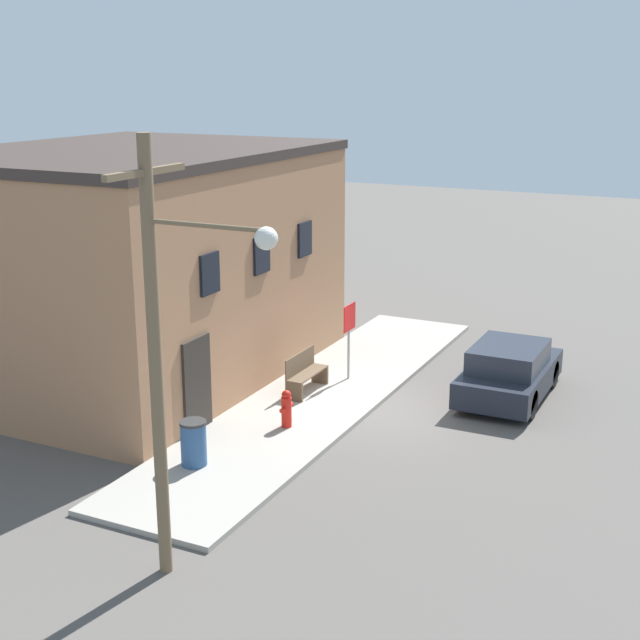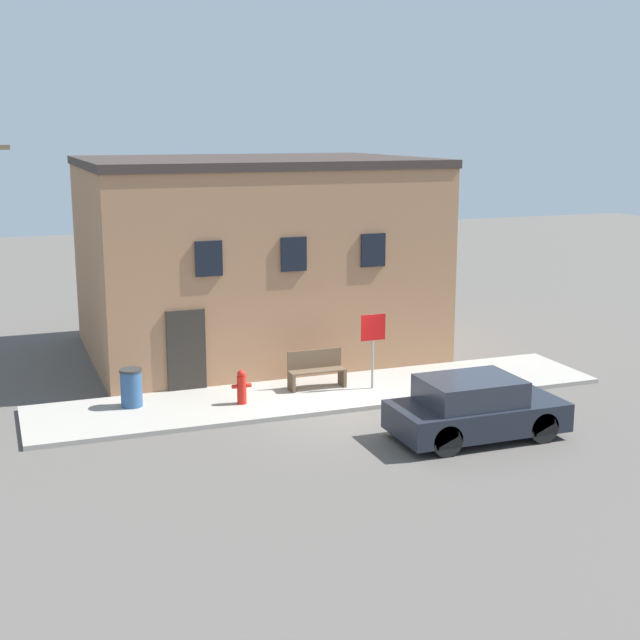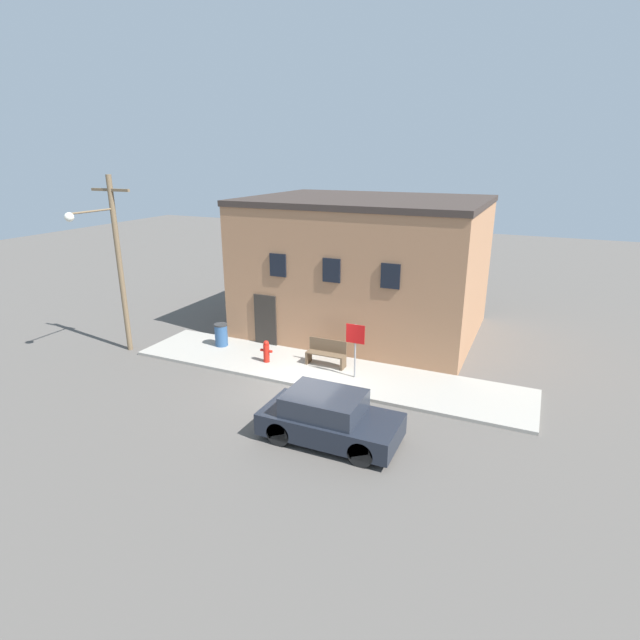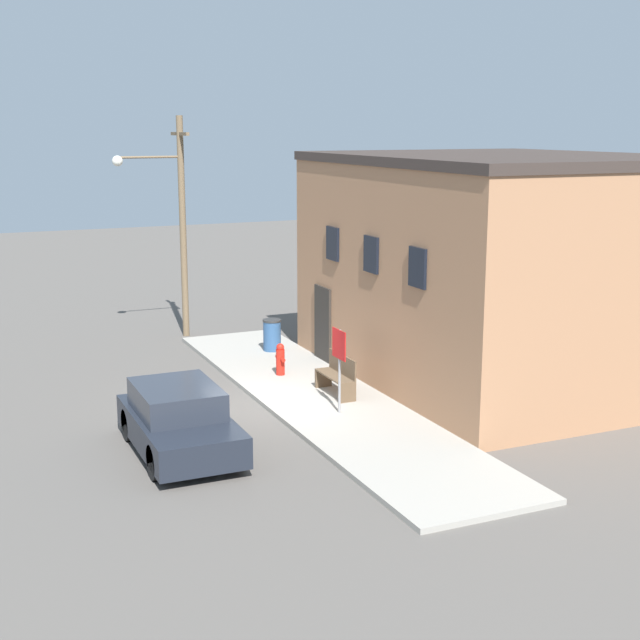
% 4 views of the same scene
% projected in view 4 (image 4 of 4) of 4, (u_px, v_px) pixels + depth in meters
% --- Properties ---
extents(ground_plane, '(80.00, 80.00, 0.00)m').
position_uv_depth(ground_plane, '(264.00, 408.00, 21.13)').
color(ground_plane, '#56514C').
extents(sidewalk, '(14.71, 2.97, 0.11)m').
position_uv_depth(sidewalk, '(321.00, 398.00, 21.70)').
color(sidewalk, '#9E998E').
rests_on(sidewalk, ground).
extents(brick_building, '(9.81, 7.69, 5.85)m').
position_uv_depth(brick_building, '(500.00, 267.00, 23.41)').
color(brick_building, '#A87551').
rests_on(brick_building, ground).
extents(fire_hydrant, '(0.48, 0.23, 0.85)m').
position_uv_depth(fire_hydrant, '(280.00, 359.00, 23.48)').
color(fire_hydrant, red).
rests_on(fire_hydrant, sidewalk).
extents(stop_sign, '(0.67, 0.06, 1.95)m').
position_uv_depth(stop_sign, '(339.00, 355.00, 20.17)').
color(stop_sign, gray).
rests_on(stop_sign, sidewalk).
extents(bench, '(1.48, 0.44, 0.98)m').
position_uv_depth(bench, '(337.00, 375.00, 21.78)').
color(bench, brown).
rests_on(bench, sidewalk).
extents(trash_bin, '(0.54, 0.54, 0.93)m').
position_uv_depth(trash_bin, '(272.00, 335.00, 26.04)').
color(trash_bin, '#2D517F').
rests_on(trash_bin, sidewalk).
extents(utility_pole, '(1.80, 2.20, 6.88)m').
position_uv_depth(utility_pole, '(176.00, 216.00, 27.58)').
color(utility_pole, brown).
rests_on(utility_pole, ground).
extents(parked_car, '(3.81, 1.80, 1.38)m').
position_uv_depth(parked_car, '(179.00, 421.00, 18.16)').
color(parked_car, black).
rests_on(parked_car, ground).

